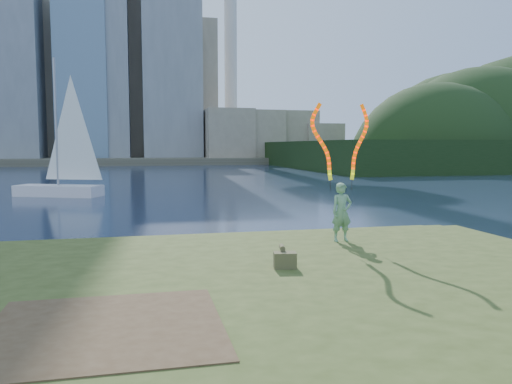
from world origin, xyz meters
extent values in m
plane|color=#18243C|center=(0.00, 0.00, 0.00)|extent=(320.00, 320.00, 0.00)
cube|color=#354418|center=(0.00, -2.50, 0.15)|extent=(20.00, 18.00, 0.30)
cube|color=#354418|center=(0.00, -2.20, 0.40)|extent=(17.00, 15.00, 0.30)
cube|color=#354418|center=(0.00, -2.00, 0.65)|extent=(14.00, 12.00, 0.30)
cube|color=#47331E|center=(-2.20, -3.20, 0.81)|extent=(3.20, 3.00, 0.02)
cube|color=#4C4637|center=(0.00, 95.00, 0.60)|extent=(320.00, 40.00, 1.20)
cylinder|color=silver|center=(18.00, 102.00, 30.20)|extent=(2.80, 2.80, 58.00)
cube|color=black|center=(55.00, 60.00, 2.00)|extent=(70.00, 42.00, 4.00)
imported|color=#1C6721|center=(3.44, 2.02, 1.58)|extent=(0.59, 0.40, 1.55)
cylinder|color=black|center=(3.15, 2.10, 2.29)|extent=(0.02, 0.02, 0.30)
cylinder|color=black|center=(3.77, 2.14, 2.29)|extent=(0.02, 0.02, 0.30)
cube|color=#3F4523|center=(1.17, -0.45, 0.97)|extent=(0.51, 0.39, 0.33)
cylinder|color=#3F4523|center=(1.17, -0.23, 1.19)|extent=(0.16, 0.32, 0.11)
cube|color=white|center=(-7.14, 24.72, 0.34)|extent=(5.89, 3.88, 0.79)
cylinder|color=gray|center=(-7.14, 24.72, 4.73)|extent=(0.16, 0.16, 8.57)
camera|label=1|loc=(-1.65, -10.20, 3.32)|focal=35.00mm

